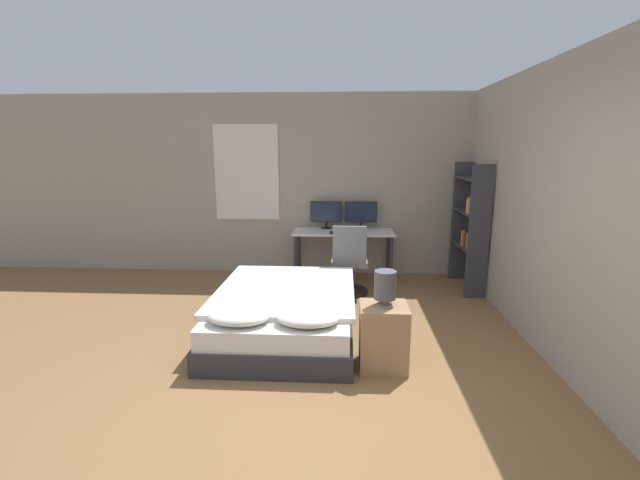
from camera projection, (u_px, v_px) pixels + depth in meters
ground_plane at (314, 414)px, 3.12m from camera, size 20.00×20.00×0.00m
wall_back at (330, 186)px, 6.45m from camera, size 12.00×0.08×2.70m
wall_side_right at (537, 206)px, 4.18m from camera, size 0.06×12.00×2.70m
bed at (285, 312)px, 4.45m from camera, size 1.43×1.96×0.54m
nightstand at (383, 337)px, 3.74m from camera, size 0.41×0.38×0.57m
bedside_lamp at (385, 285)px, 3.64m from camera, size 0.19×0.19×0.31m
desk at (343, 237)px, 6.24m from camera, size 1.46×0.57×0.72m
monitor_left at (326, 213)px, 6.37m from camera, size 0.48×0.16×0.41m
monitor_right at (361, 213)px, 6.34m from camera, size 0.48×0.16×0.41m
keyboard at (343, 233)px, 6.05m from camera, size 0.38×0.13×0.02m
computer_mouse at (363, 232)px, 6.03m from camera, size 0.07×0.05×0.04m
office_chair at (349, 266)px, 5.63m from camera, size 0.52×0.52×0.95m
bookshelf at (472, 224)px, 5.68m from camera, size 0.27×0.87×1.72m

